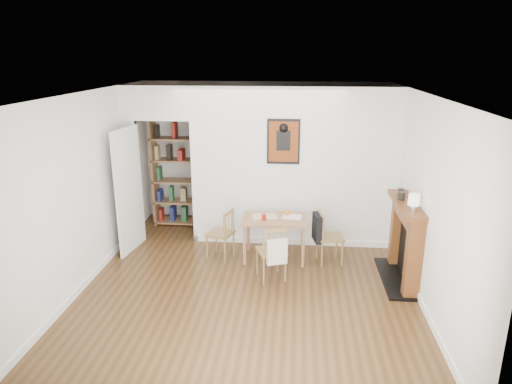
# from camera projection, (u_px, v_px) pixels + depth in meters

# --- Properties ---
(ground) EXTENTS (5.20, 5.20, 0.00)m
(ground) POSITION_uv_depth(u_px,v_px,m) (250.00, 281.00, 6.45)
(ground) COLOR #52341A
(ground) RESTS_ON ground
(room_shell) EXTENTS (5.20, 5.20, 5.20)m
(room_shell) POSITION_uv_depth(u_px,v_px,m) (264.00, 169.00, 7.34)
(room_shell) COLOR white
(room_shell) RESTS_ON ground
(dining_table) EXTENTS (0.98, 0.63, 0.67)m
(dining_table) POSITION_uv_depth(u_px,v_px,m) (275.00, 223.00, 6.99)
(dining_table) COLOR #9C7348
(dining_table) RESTS_ON ground
(chair_left) EXTENTS (0.50, 0.50, 0.80)m
(chair_left) POSITION_uv_depth(u_px,v_px,m) (220.00, 234.00, 7.08)
(chair_left) COLOR olive
(chair_left) RESTS_ON ground
(chair_right) EXTENTS (0.52, 0.48, 0.81)m
(chair_right) POSITION_uv_depth(u_px,v_px,m) (329.00, 237.00, 6.92)
(chair_right) COLOR olive
(chair_right) RESTS_ON ground
(chair_front) EXTENTS (0.53, 0.56, 0.82)m
(chair_front) POSITION_uv_depth(u_px,v_px,m) (272.00, 252.00, 6.40)
(chair_front) COLOR olive
(chair_front) RESTS_ON ground
(bookshelf) EXTENTS (0.87, 0.35, 2.08)m
(bookshelf) POSITION_uv_depth(u_px,v_px,m) (177.00, 171.00, 8.34)
(bookshelf) COLOR #9C7348
(bookshelf) RESTS_ON ground
(fireplace) EXTENTS (0.45, 1.25, 1.16)m
(fireplace) POSITION_uv_depth(u_px,v_px,m) (406.00, 239.00, 6.32)
(fireplace) COLOR brown
(fireplace) RESTS_ON ground
(red_glass) EXTENTS (0.07, 0.07, 0.09)m
(red_glass) POSITION_uv_depth(u_px,v_px,m) (264.00, 217.00, 6.88)
(red_glass) COLOR maroon
(red_glass) RESTS_ON dining_table
(orange_fruit) EXTENTS (0.09, 0.09, 0.09)m
(orange_fruit) POSITION_uv_depth(u_px,v_px,m) (287.00, 213.00, 7.07)
(orange_fruit) COLOR orange
(orange_fruit) RESTS_ON dining_table
(placemat) EXTENTS (0.42, 0.34, 0.00)m
(placemat) POSITION_uv_depth(u_px,v_px,m) (264.00, 216.00, 7.04)
(placemat) COLOR beige
(placemat) RESTS_ON dining_table
(notebook) EXTENTS (0.32, 0.26, 0.01)m
(notebook) POSITION_uv_depth(u_px,v_px,m) (292.00, 217.00, 7.01)
(notebook) COLOR silver
(notebook) RESTS_ON dining_table
(mantel_lamp) EXTENTS (0.14, 0.14, 0.23)m
(mantel_lamp) POSITION_uv_depth(u_px,v_px,m) (414.00, 201.00, 5.76)
(mantel_lamp) COLOR silver
(mantel_lamp) RESTS_ON fireplace
(ceramic_jar_a) EXTENTS (0.09, 0.09, 0.11)m
(ceramic_jar_a) POSITION_uv_depth(u_px,v_px,m) (402.00, 196.00, 6.24)
(ceramic_jar_a) COLOR black
(ceramic_jar_a) RESTS_ON fireplace
(ceramic_jar_b) EXTENTS (0.09, 0.09, 0.11)m
(ceramic_jar_b) POSITION_uv_depth(u_px,v_px,m) (401.00, 192.00, 6.40)
(ceramic_jar_b) COLOR black
(ceramic_jar_b) RESTS_ON fireplace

